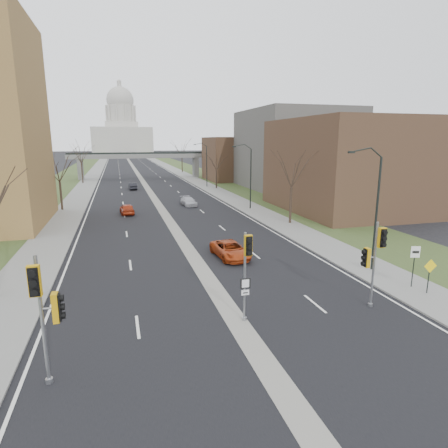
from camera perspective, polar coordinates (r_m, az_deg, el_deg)
name	(u,v)px	position (r m, az deg, el deg)	size (l,w,h in m)	color
ground	(244,333)	(19.14, 3.07, -16.21)	(700.00, 700.00, 0.00)	black
road_surface	(130,163)	(166.20, -14.07, 9.03)	(20.00, 600.00, 0.01)	black
median_strip	(130,163)	(166.20, -14.07, 9.03)	(1.20, 600.00, 0.02)	gray
sidewalk_right	(159,162)	(167.02, -9.90, 9.25)	(4.00, 600.00, 0.12)	gray
sidewalk_left	(101,163)	(166.23, -18.25, 8.80)	(4.00, 600.00, 0.12)	gray
grass_verge_right	(173,162)	(167.76, -7.84, 9.33)	(8.00, 600.00, 0.10)	#2F3E1C
grass_verge_left	(86,163)	(166.57, -20.33, 8.65)	(8.00, 600.00, 0.10)	#2F3E1C
commercial_block_near	(347,165)	(52.95, 18.30, 8.47)	(16.00, 20.00, 12.00)	#4C3423
commercial_block_mid	(294,150)	(75.69, 10.67, 11.07)	(18.00, 22.00, 15.00)	#52504B
commercial_block_far	(237,159)	(90.25, 1.98, 9.89)	(14.00, 14.00, 10.00)	#4C3423
pedestrian_bridge	(140,159)	(96.11, -12.70, 9.67)	(34.00, 3.00, 6.45)	slate
capitol	(122,129)	(336.03, -15.32, 13.74)	(48.00, 42.00, 55.75)	#B9B6A9
streetlight_near	(370,175)	(27.47, 21.34, 7.01)	(2.61, 0.20, 8.70)	black
streetlight_mid	(245,158)	(50.67, 3.26, 10.00)	(2.61, 0.20, 8.70)	black
streetlight_far	(203,152)	(75.70, -3.28, 10.85)	(2.61, 0.20, 8.70)	black
tree_left_b	(58,164)	(54.45, -23.97, 8.37)	(6.75, 6.75, 8.81)	#382B21
tree_left_c	(80,151)	(88.20, -21.04, 10.35)	(7.65, 7.65, 9.99)	#382B21
tree_right_a	(292,165)	(42.21, 10.35, 8.87)	(7.20, 7.20, 9.40)	#382B21
tree_right_b	(216,159)	(73.31, -1.19, 9.92)	(6.30, 6.30, 8.22)	#382B21
tree_right_c	(182,148)	(112.41, -6.46, 11.39)	(7.65, 7.65, 9.99)	#382B21
signal_pole_left	(45,303)	(15.45, -25.62, -10.81)	(0.91, 0.91, 5.20)	gray
signal_pole_median	(247,262)	(18.78, 3.48, -5.75)	(0.55, 0.77, 4.76)	gray
signal_pole_right	(374,253)	(22.01, 21.90, -4.15)	(0.85, 0.92, 4.92)	gray
speed_limit_sign	(414,259)	(26.41, 27.01, -4.78)	(0.56, 0.19, 2.68)	black
warning_sign	(429,271)	(25.90, 28.81, -6.32)	(0.84, 0.11, 2.16)	black
car_left_near	(127,209)	(49.52, -14.57, 2.25)	(1.62, 4.03, 1.37)	#A32D12
car_left_far	(133,186)	(74.53, -13.74, 5.62)	(1.38, 3.96, 1.30)	black
car_right_near	(230,250)	(30.10, 0.96, -3.93)	(2.18, 4.74, 1.32)	#A53611
car_right_mid	(188,201)	(54.50, -5.44, 3.44)	(1.72, 4.24, 1.23)	#A5A5AD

